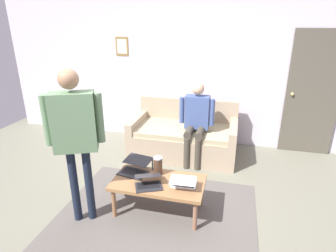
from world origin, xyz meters
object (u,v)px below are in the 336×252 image
interior_door (312,94)px  person_seated (196,119)px  person_standing (75,130)px  laptop_center (135,168)px  laptop_left (184,182)px  laptop_right (148,183)px  coffee_table (158,184)px  couch (184,137)px  french_press (158,166)px

interior_door → person_seated: (1.78, 0.80, -0.30)m
person_standing → person_seated: 2.04m
laptop_center → laptop_left: bearing=165.5°
laptop_center → person_seated: size_ratio=0.33×
laptop_right → person_standing: 0.99m
interior_door → coffee_table: (2.00, 2.18, -0.66)m
couch → laptop_right: bearing=87.4°
interior_door → laptop_left: interior_door is taller
couch → french_press: size_ratio=6.77×
coffee_table → person_seated: person_seated is taller
laptop_left → person_seated: (0.08, -1.42, 0.27)m
coffee_table → couch: bearing=-89.9°
coffee_table → french_press: bearing=-72.4°
laptop_left → laptop_right: bearing=13.9°
laptop_right → couch: bearing=-92.6°
coffee_table → laptop_right: 0.17m
laptop_left → person_standing: person_standing is taller
french_press → couch: bearing=-91.7°
interior_door → laptop_center: 3.16m
interior_door → person_standing: size_ratio=1.18×
french_press → person_standing: (0.74, 0.49, 0.59)m
french_press → person_seated: bearing=-102.4°
couch → laptop_left: (-0.31, 1.64, 0.15)m
coffee_table → laptop_right: size_ratio=2.82×
interior_door → coffee_table: size_ratio=1.92×
interior_door → french_press: 2.93m
interior_door → laptop_left: (1.70, 2.21, -0.57)m
person_seated → laptop_left: bearing=93.2°
laptop_right → laptop_left: bearing=-166.1°
interior_door → couch: (2.01, 0.57, -0.72)m
laptop_center → person_seated: (-0.57, -1.25, 0.27)m
coffee_table → french_press: 0.23m
interior_door → laptop_center: interior_door is taller
coffee_table → laptop_center: (0.34, -0.14, 0.09)m
laptop_left → french_press: 0.40m
interior_door → laptop_left: 2.85m
couch → laptop_right: (0.08, 1.74, 0.15)m
coffee_table → laptop_left: laptop_left is taller
laptop_right → french_press: french_press is taller
coffee_table → person_standing: person_standing is taller
laptop_right → person_standing: size_ratio=0.22×
interior_door → person_seated: 1.97m
interior_door → laptop_center: (2.35, 2.04, -0.57)m
couch → coffee_table: bearing=90.1°
laptop_right → person_seated: (-0.31, -1.51, 0.28)m
laptop_right → french_press: bearing=-97.3°
coffee_table → laptop_center: size_ratio=2.56×
coffee_table → laptop_left: (-0.30, 0.03, 0.09)m
coffee_table → laptop_right: (0.08, 0.12, 0.09)m
person_standing → laptop_left: bearing=-164.0°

